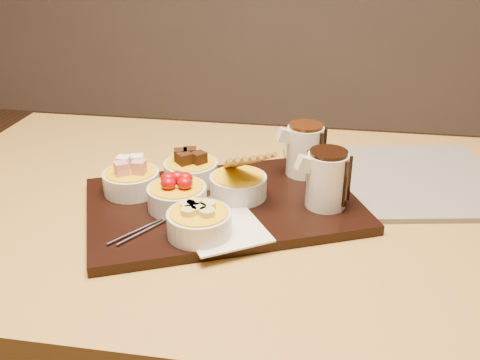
% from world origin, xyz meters
% --- Properties ---
extents(dining_table, '(1.20, 0.80, 0.75)m').
position_xyz_m(dining_table, '(0.00, 0.00, 0.65)').
color(dining_table, '#BD9446').
rests_on(dining_table, ground).
extents(serving_board, '(0.54, 0.46, 0.02)m').
position_xyz_m(serving_board, '(-0.00, -0.04, 0.76)').
color(serving_board, black).
rests_on(serving_board, dining_table).
extents(napkin, '(0.17, 0.17, 0.00)m').
position_xyz_m(napkin, '(0.02, -0.14, 0.77)').
color(napkin, white).
rests_on(napkin, serving_board).
extents(bowl_marshmallows, '(0.10, 0.10, 0.04)m').
position_xyz_m(bowl_marshmallows, '(-0.17, -0.03, 0.79)').
color(bowl_marshmallows, silver).
rests_on(bowl_marshmallows, serving_board).
extents(bowl_cake, '(0.10, 0.10, 0.04)m').
position_xyz_m(bowl_cake, '(-0.07, 0.03, 0.79)').
color(bowl_cake, silver).
rests_on(bowl_cake, serving_board).
extents(bowl_strawberries, '(0.10, 0.10, 0.04)m').
position_xyz_m(bowl_strawberries, '(-0.07, -0.08, 0.79)').
color(bowl_strawberries, silver).
rests_on(bowl_strawberries, serving_board).
extents(bowl_biscotti, '(0.10, 0.10, 0.04)m').
position_xyz_m(bowl_biscotti, '(0.02, -0.02, 0.79)').
color(bowl_biscotti, silver).
rests_on(bowl_biscotti, serving_board).
extents(bowl_bananas, '(0.10, 0.10, 0.04)m').
position_xyz_m(bowl_bananas, '(-0.01, -0.16, 0.79)').
color(bowl_bananas, silver).
rests_on(bowl_bananas, serving_board).
extents(pitcher_dark_chocolate, '(0.09, 0.09, 0.09)m').
position_xyz_m(pitcher_dark_chocolate, '(0.17, -0.03, 0.82)').
color(pitcher_dark_chocolate, silver).
rests_on(pitcher_dark_chocolate, serving_board).
extents(pitcher_milk_chocolate, '(0.09, 0.09, 0.09)m').
position_xyz_m(pitcher_milk_chocolate, '(0.13, 0.09, 0.82)').
color(pitcher_milk_chocolate, silver).
rests_on(pitcher_milk_chocolate, serving_board).
extents(fondue_skewers, '(0.23, 0.17, 0.01)m').
position_xyz_m(fondue_skewers, '(-0.07, -0.10, 0.77)').
color(fondue_skewers, silver).
rests_on(fondue_skewers, serving_board).
extents(newspaper, '(0.45, 0.39, 0.01)m').
position_xyz_m(newspaper, '(0.30, 0.12, 0.76)').
color(newspaper, beige).
rests_on(newspaper, dining_table).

